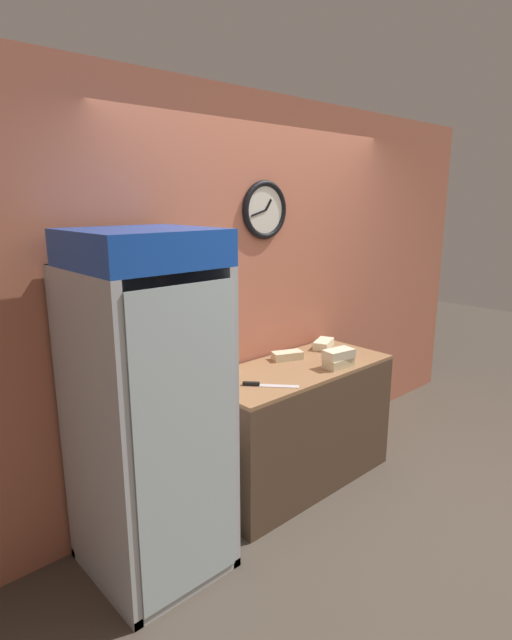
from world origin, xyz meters
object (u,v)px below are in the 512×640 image
(sandwich_stack_middle, at_px, (339,354))
(condiment_jar, at_px, (226,363))
(beverage_cooler, at_px, (142,391))
(sandwich_stack_bottom, at_px, (338,363))
(chefs_knife, at_px, (263,385))
(sandwich_flat_right, at_px, (324,344))
(sandwich_flat_left, at_px, (287,355))

(sandwich_stack_middle, xyz_separation_m, condiment_jar, (-0.65, 0.43, -0.03))
(beverage_cooler, bearing_deg, sandwich_stack_middle, -7.70)
(sandwich_stack_bottom, bearing_deg, chefs_knife, 171.72)
(sandwich_flat_right, distance_m, condiment_jar, 0.94)
(sandwich_flat_left, relative_size, chefs_knife, 0.84)
(sandwich_stack_bottom, distance_m, chefs_knife, 0.64)
(sandwich_flat_right, bearing_deg, sandwich_flat_left, -178.65)
(chefs_knife, bearing_deg, sandwich_flat_left, 28.25)
(sandwich_stack_bottom, height_order, sandwich_stack_middle, sandwich_stack_middle)
(sandwich_stack_bottom, distance_m, sandwich_stack_middle, 0.06)
(sandwich_flat_left, relative_size, sandwich_flat_right, 0.97)
(beverage_cooler, distance_m, sandwich_flat_left, 1.30)
(sandwich_stack_bottom, height_order, chefs_knife, sandwich_stack_bottom)
(sandwich_flat_left, height_order, chefs_knife, sandwich_flat_left)
(sandwich_flat_left, bearing_deg, condiment_jar, 172.00)
(beverage_cooler, distance_m, sandwich_stack_middle, 1.43)
(beverage_cooler, xyz_separation_m, sandwich_stack_bottom, (1.42, -0.19, -0.12))
(sandwich_flat_right, relative_size, chefs_knife, 0.87)
(condiment_jar, bearing_deg, sandwich_stack_middle, -33.59)
(sandwich_flat_right, distance_m, chefs_knife, 0.96)
(beverage_cooler, relative_size, sandwich_stack_middle, 8.22)
(sandwich_stack_middle, relative_size, condiment_jar, 1.63)
(chefs_knife, bearing_deg, condiment_jar, 92.94)
(sandwich_stack_middle, relative_size, sandwich_flat_left, 0.94)
(beverage_cooler, bearing_deg, chefs_knife, -7.23)
(sandwich_stack_bottom, relative_size, sandwich_flat_right, 0.88)
(sandwich_stack_middle, xyz_separation_m, chefs_knife, (-0.63, 0.09, -0.09))
(sandwich_flat_left, bearing_deg, sandwich_stack_middle, -69.41)
(beverage_cooler, distance_m, condiment_jar, 0.81)
(sandwich_flat_right, height_order, chefs_knife, sandwich_flat_right)
(condiment_jar, bearing_deg, chefs_knife, -87.06)
(sandwich_stack_middle, distance_m, condiment_jar, 0.78)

